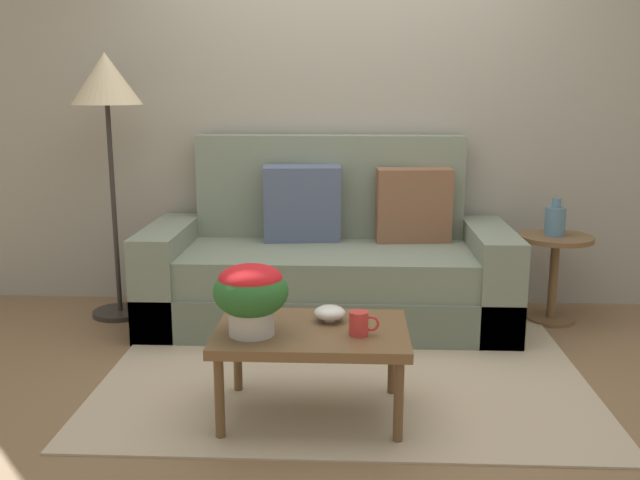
{
  "coord_description": "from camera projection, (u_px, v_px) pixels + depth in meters",
  "views": [
    {
      "loc": [
        0.03,
        -3.45,
        1.43
      ],
      "look_at": [
        -0.13,
        0.06,
        0.66
      ],
      "focal_mm": 39.46,
      "sensor_mm": 36.0,
      "label": 1
    }
  ],
  "objects": [
    {
      "name": "ground_plane",
      "position": [
        344.0,
        366.0,
        3.68
      ],
      "size": [
        14.0,
        14.0,
        0.0
      ],
      "primitive_type": "plane",
      "color": "brown"
    },
    {
      "name": "wall_back",
      "position": [
        348.0,
        102.0,
        4.59
      ],
      "size": [
        6.4,
        0.12,
        2.67
      ],
      "primitive_type": "cube",
      "color": "gray",
      "rests_on": "ground"
    },
    {
      "name": "area_rug",
      "position": [
        344.0,
        368.0,
        3.64
      ],
      "size": [
        2.39,
        1.86,
        0.01
      ],
      "primitive_type": "cube",
      "color": "tan",
      "rests_on": "ground"
    },
    {
      "name": "couch",
      "position": [
        329.0,
        267.0,
        4.34
      ],
      "size": [
        2.2,
        0.89,
        1.13
      ],
      "color": "#626B59",
      "rests_on": "ground"
    },
    {
      "name": "coffee_table",
      "position": [
        312.0,
        338.0,
        3.06
      ],
      "size": [
        0.83,
        0.57,
        0.41
      ],
      "color": "brown",
      "rests_on": "ground"
    },
    {
      "name": "side_table",
      "position": [
        554.0,
        262.0,
        4.31
      ],
      "size": [
        0.44,
        0.44,
        0.54
      ],
      "color": "brown",
      "rests_on": "ground"
    },
    {
      "name": "floor_lamp",
      "position": [
        107.0,
        96.0,
        4.22
      ],
      "size": [
        0.42,
        0.42,
        1.63
      ],
      "color": "#2D2823",
      "rests_on": "ground"
    },
    {
      "name": "potted_plant",
      "position": [
        251.0,
        292.0,
        2.94
      ],
      "size": [
        0.32,
        0.32,
        0.3
      ],
      "color": "#B7B2A8",
      "rests_on": "coffee_table"
    },
    {
      "name": "coffee_mug",
      "position": [
        360.0,
        323.0,
        2.96
      ],
      "size": [
        0.13,
        0.08,
        0.1
      ],
      "color": "red",
      "rests_on": "coffee_table"
    },
    {
      "name": "snack_bowl",
      "position": [
        330.0,
        313.0,
        3.14
      ],
      "size": [
        0.14,
        0.14,
        0.07
      ],
      "color": "silver",
      "rests_on": "coffee_table"
    },
    {
      "name": "table_vase",
      "position": [
        555.0,
        220.0,
        4.27
      ],
      "size": [
        0.12,
        0.12,
        0.23
      ],
      "color": "slate",
      "rests_on": "side_table"
    }
  ]
}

